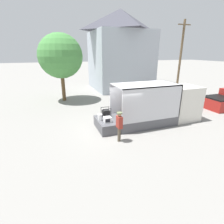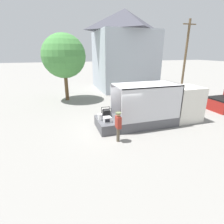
% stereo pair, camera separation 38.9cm
% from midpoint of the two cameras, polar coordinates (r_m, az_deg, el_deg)
% --- Properties ---
extents(ground_plane, '(160.00, 160.00, 0.00)m').
position_cam_midpoint_polar(ground_plane, '(11.67, 0.13, -5.12)').
color(ground_plane, gray).
extents(box_truck, '(6.27, 2.23, 2.80)m').
position_cam_midpoint_polar(box_truck, '(13.06, 16.45, 1.52)').
color(box_truck, silver).
rests_on(box_truck, ground).
extents(tailgate_deck, '(1.21, 2.12, 0.65)m').
position_cam_midpoint_polar(tailgate_deck, '(11.37, -2.75, -4.03)').
color(tailgate_deck, '#4C4C51').
rests_on(tailgate_deck, ground).
extents(microwave, '(0.46, 0.42, 0.32)m').
position_cam_midpoint_polar(microwave, '(10.83, -2.51, -2.46)').
color(microwave, white).
rests_on(microwave, tailgate_deck).
extents(portable_generator, '(0.59, 0.48, 0.61)m').
position_cam_midpoint_polar(portable_generator, '(11.73, -2.86, -0.38)').
color(portable_generator, black).
rests_on(portable_generator, tailgate_deck).
extents(orange_bucket, '(0.30, 0.30, 0.39)m').
position_cam_midpoint_polar(orange_bucket, '(11.14, -4.94, -1.68)').
color(orange_bucket, silver).
rests_on(orange_bucket, tailgate_deck).
extents(worker_person, '(0.31, 0.44, 1.72)m').
position_cam_midpoint_polar(worker_person, '(9.55, 1.24, -3.90)').
color(worker_person, brown).
rests_on(worker_person, ground).
extents(house_backdrop, '(7.40, 7.68, 9.77)m').
position_cam_midpoint_polar(house_backdrop, '(24.26, 2.11, 19.57)').
color(house_backdrop, '#A8B2BC').
rests_on(house_backdrop, ground).
extents(utility_pole, '(1.80, 0.28, 8.49)m').
position_cam_midpoint_polar(utility_pole, '(25.02, 21.10, 17.06)').
color(utility_pole, brown).
rests_on(utility_pole, ground).
extents(street_tree, '(4.22, 4.22, 6.49)m').
position_cam_midpoint_polar(street_tree, '(18.28, -17.08, 17.01)').
color(street_tree, brown).
rests_on(street_tree, ground).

